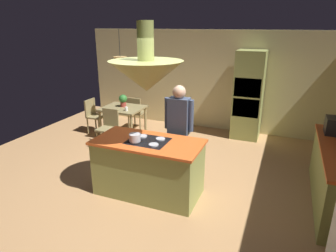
{
  "coord_description": "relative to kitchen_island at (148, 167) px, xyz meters",
  "views": [
    {
      "loc": [
        1.93,
        -4.1,
        2.68
      ],
      "look_at": [
        0.1,
        0.4,
        1.0
      ],
      "focal_mm": 31.63,
      "sensor_mm": 36.0,
      "label": 1
    }
  ],
  "objects": [
    {
      "name": "chair_facing_island",
      "position": [
        -1.7,
        1.46,
        0.03
      ],
      "size": [
        0.4,
        0.4,
        0.87
      ],
      "color": "olive",
      "rests_on": "ground"
    },
    {
      "name": "chair_at_corner",
      "position": [
        -2.56,
        2.1,
        0.03
      ],
      "size": [
        0.4,
        0.4,
        0.87
      ],
      "rotation": [
        0.0,
        0.0,
        1.57
      ],
      "color": "olive",
      "rests_on": "ground"
    },
    {
      "name": "cooking_pot_on_cooktop",
      "position": [
        -0.16,
        -0.13,
        0.54
      ],
      "size": [
        0.18,
        0.18,
        0.12
      ],
      "primitive_type": "cylinder",
      "color": "#B2B2B7",
      "rests_on": "kitchen_island"
    },
    {
      "name": "potted_plant_on_table",
      "position": [
        -1.72,
        2.17,
        0.46
      ],
      "size": [
        0.2,
        0.2,
        0.3
      ],
      "color": "#99382D",
      "rests_on": "dining_table"
    },
    {
      "name": "dining_table",
      "position": [
        -1.7,
        2.1,
        0.18
      ],
      "size": [
        0.97,
        0.84,
        0.76
      ],
      "color": "olive",
      "rests_on": "ground"
    },
    {
      "name": "ground",
      "position": [
        0.0,
        0.2,
        -0.47
      ],
      "size": [
        8.16,
        8.16,
        0.0
      ],
      "primitive_type": "plane",
      "color": "#AD7F51"
    },
    {
      "name": "person_at_island",
      "position": [
        0.26,
        0.71,
        0.51
      ],
      "size": [
        0.53,
        0.23,
        1.71
      ],
      "color": "tan",
      "rests_on": "ground"
    },
    {
      "name": "range_hood",
      "position": [
        0.0,
        0.0,
        1.51
      ],
      "size": [
        1.1,
        1.1,
        1.0
      ],
      "color": "#8C934C"
    },
    {
      "name": "cup_on_table",
      "position": [
        -1.48,
        1.89,
        0.34
      ],
      "size": [
        0.07,
        0.07,
        0.09
      ],
      "primitive_type": "cylinder",
      "color": "white",
      "rests_on": "dining_table"
    },
    {
      "name": "chair_by_back_wall",
      "position": [
        -1.7,
        2.74,
        0.03
      ],
      "size": [
        0.4,
        0.4,
        0.87
      ],
      "rotation": [
        0.0,
        0.0,
        3.14
      ],
      "color": "olive",
      "rests_on": "ground"
    },
    {
      "name": "wall_back",
      "position": [
        0.0,
        3.65,
        0.81
      ],
      "size": [
        6.8,
        0.1,
        2.55
      ],
      "primitive_type": "cube",
      "color": "beige",
      "rests_on": "ground"
    },
    {
      "name": "oven_tower",
      "position": [
        1.1,
        3.24,
        0.59
      ],
      "size": [
        0.66,
        0.62,
        2.11
      ],
      "color": "#8C934C",
      "rests_on": "ground"
    },
    {
      "name": "kitchen_island",
      "position": [
        0.0,
        0.0,
        0.0
      ],
      "size": [
        1.74,
        0.87,
        0.95
      ],
      "color": "#8C934C",
      "rests_on": "ground"
    },
    {
      "name": "pendant_light_over_table",
      "position": [
        -1.7,
        2.1,
        1.39
      ],
      "size": [
        0.32,
        0.32,
        0.82
      ],
      "color": "#E0B266"
    }
  ]
}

